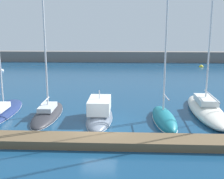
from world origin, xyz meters
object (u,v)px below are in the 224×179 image
Objects in this scene: sailboat_ivory_seventh at (206,108)px; mooring_buoy_white at (2,71)px; sailboat_teal_sixth at (164,118)px; sailboat_charcoal_fourth at (48,113)px; motorboat_slate_fifth at (100,114)px; mooring_buoy_yellow at (201,67)px.

mooring_buoy_white is at bearing 51.61° from sailboat_ivory_seventh.
sailboat_ivory_seventh is (4.02, 2.47, 0.19)m from sailboat_teal_sixth.
mooring_buoy_white is at bearing 29.62° from sailboat_charcoal_fourth.
motorboat_slate_fifth is 0.54× the size of sailboat_teal_sixth.
sailboat_teal_sixth is 35.35m from mooring_buoy_yellow.
sailboat_ivory_seventh reaches higher than sailboat_teal_sixth.
mooring_buoy_white is at bearing 36.87° from motorboat_slate_fifth.
sailboat_ivory_seventh reaches higher than sailboat_charcoal_fourth.
mooring_buoy_yellow is (11.56, 33.40, -0.30)m from sailboat_teal_sixth.
mooring_buoy_yellow is (36.61, 6.75, 0.00)m from mooring_buoy_white.
mooring_buoy_yellow is (7.55, 30.93, -0.49)m from sailboat_ivory_seventh.
sailboat_charcoal_fourth reaches higher than sailboat_teal_sixth.
motorboat_slate_fifth is 9.52× the size of mooring_buoy_white.
sailboat_teal_sixth is at bearing -46.77° from mooring_buoy_white.
sailboat_charcoal_fourth is 29.69m from mooring_buoy_white.
sailboat_ivory_seventh is at bearing -78.13° from motorboat_slate_fifth.
sailboat_teal_sixth is 15.40× the size of mooring_buoy_yellow.
motorboat_slate_fifth reaches higher than mooring_buoy_white.
sailboat_ivory_seventh is at bearing -85.74° from sailboat_charcoal_fourth.
motorboat_slate_fifth is 8.27× the size of mooring_buoy_yellow.
sailboat_ivory_seventh is 29.04× the size of mooring_buoy_white.
motorboat_slate_fifth is 36.98m from mooring_buoy_yellow.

